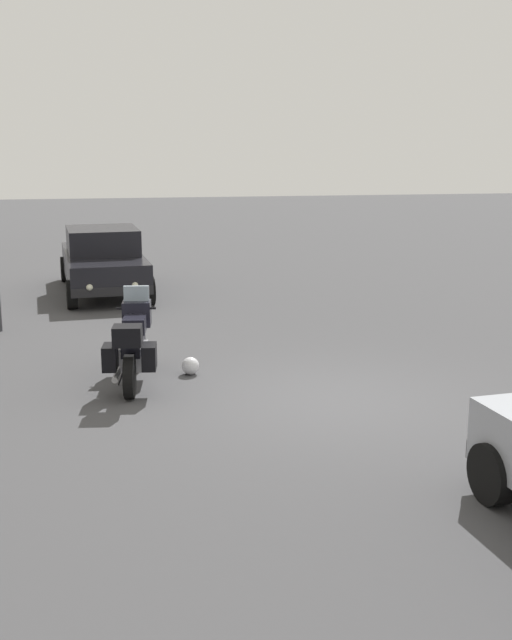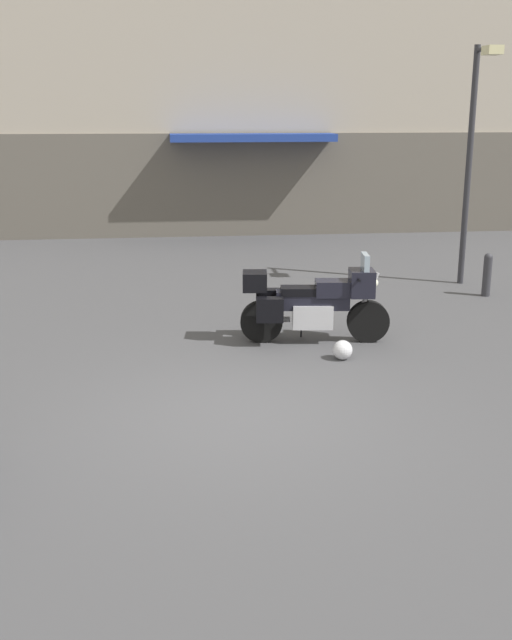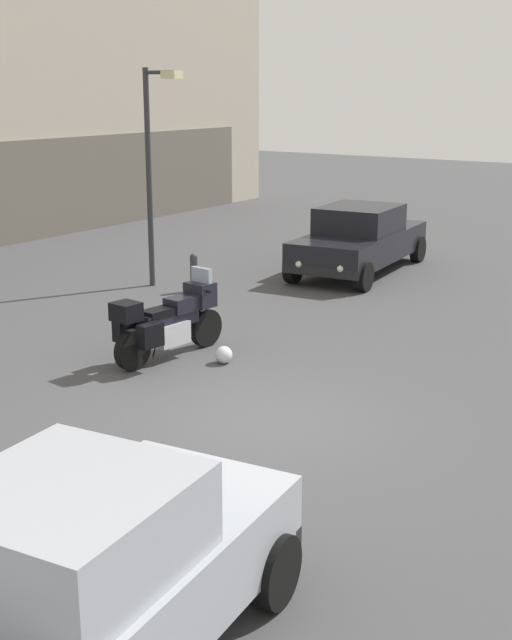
# 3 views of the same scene
# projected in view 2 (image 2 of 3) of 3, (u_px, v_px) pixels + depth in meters

# --- Properties ---
(ground_plane) EXTENTS (80.00, 80.00, 0.00)m
(ground_plane) POSITION_uv_depth(u_px,v_px,m) (240.00, 416.00, 8.72)
(ground_plane) COLOR #424244
(building_facade_rear) EXTENTS (38.03, 3.40, 10.23)m
(building_facade_rear) POSITION_uv_depth(u_px,v_px,m) (191.00, 48.00, 20.85)
(building_facade_rear) COLOR #A89E8E
(building_facade_rear) RESTS_ON ground
(motorcycle) EXTENTS (2.26, 0.85, 1.36)m
(motorcycle) POSITION_uv_depth(u_px,v_px,m) (312.00, 302.00, 11.34)
(motorcycle) COLOR black
(motorcycle) RESTS_ON ground
(helmet) EXTENTS (0.28, 0.28, 0.28)m
(helmet) POSITION_uv_depth(u_px,v_px,m) (343.00, 350.00, 10.65)
(helmet) COLOR silver
(helmet) RESTS_ON ground
(streetlamp_curbside) EXTENTS (0.28, 0.94, 4.60)m
(streetlamp_curbside) POSITION_uv_depth(u_px,v_px,m) (473.00, 142.00, 14.49)
(streetlamp_curbside) COLOR #2D2D33
(streetlamp_curbside) RESTS_ON ground
(bollard_curbside) EXTENTS (0.16, 0.16, 0.82)m
(bollard_curbside) POSITION_uv_depth(u_px,v_px,m) (487.00, 273.00, 14.22)
(bollard_curbside) COLOR #333338
(bollard_curbside) RESTS_ON ground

